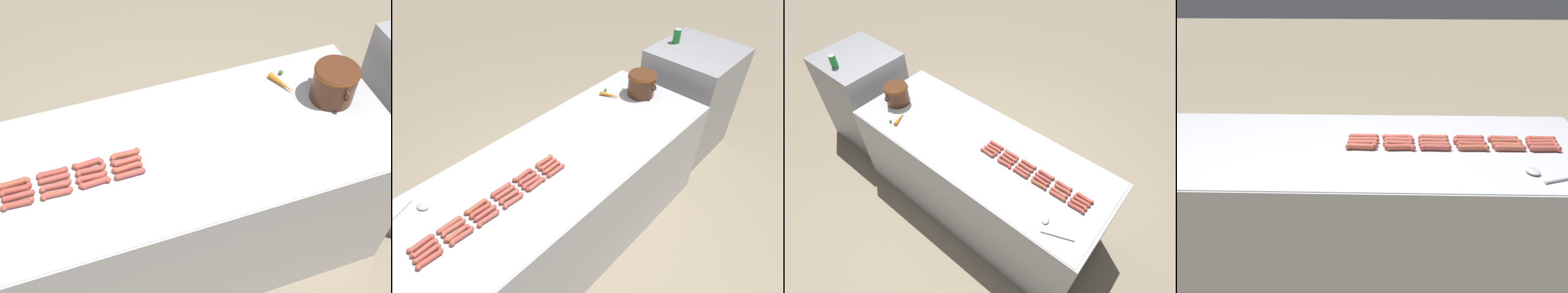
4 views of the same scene
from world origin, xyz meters
TOP-DOWN VIEW (x-y plane):
  - ground_plane at (0.00, 0.00)m, footprint 20.00×20.00m
  - griddle_counter at (0.00, 0.00)m, footprint 0.86×2.28m
  - back_cabinet at (0.01, 1.66)m, footprint 0.70×0.73m
  - hot_dog_0 at (-0.03, -0.91)m, footprint 0.03×0.14m
  - hot_dog_1 at (-0.03, -0.76)m, footprint 0.03×0.14m
  - hot_dog_2 at (-0.03, -0.60)m, footprint 0.03×0.14m
  - hot_dog_3 at (-0.03, -0.44)m, footprint 0.03×0.14m
  - hot_dog_4 at (-0.03, -0.29)m, footprint 0.04×0.14m
  - hot_dog_5 at (-0.03, -0.12)m, footprint 0.03×0.14m
  - hot_dog_6 at (0.01, -0.91)m, footprint 0.04×0.14m
  - hot_dog_7 at (0.00, -0.76)m, footprint 0.03×0.14m
  - hot_dog_8 at (0.01, -0.60)m, footprint 0.03×0.14m
  - hot_dog_9 at (0.00, -0.44)m, footprint 0.03×0.14m
  - hot_dog_10 at (0.01, -0.28)m, footprint 0.04×0.14m
  - hot_dog_11 at (0.01, -0.13)m, footprint 0.03×0.14m
  - hot_dog_12 at (0.04, -0.92)m, footprint 0.03×0.14m
  - hot_dog_13 at (0.04, -0.76)m, footprint 0.03×0.14m
  - hot_dog_14 at (0.04, -0.59)m, footprint 0.03×0.14m
  - hot_dog_15 at (0.04, -0.44)m, footprint 0.04×0.14m
  - hot_dog_16 at (0.04, -0.29)m, footprint 0.03×0.14m
  - hot_dog_17 at (0.04, -0.13)m, footprint 0.03×0.14m
  - hot_dog_18 at (0.08, -0.92)m, footprint 0.03×0.14m
  - hot_dog_19 at (0.08, -0.75)m, footprint 0.03×0.14m
  - hot_dog_20 at (0.08, -0.60)m, footprint 0.03×0.14m
  - hot_dog_21 at (0.08, -0.44)m, footprint 0.03×0.14m
  - hot_dog_22 at (0.08, -0.28)m, footprint 0.03×0.14m
  - hot_dog_23 at (0.08, -0.13)m, footprint 0.03×0.14m
  - bean_pot at (-0.07, 0.92)m, footprint 0.27×0.22m
  - serving_spoon at (-0.26, -0.84)m, footprint 0.14×0.26m
  - carrot at (-0.22, 0.73)m, footprint 0.18×0.09m
  - soda_can at (-0.22, 1.64)m, footprint 0.07×0.07m

SIDE VIEW (x-z plane):
  - ground_plane at x=0.00m, z-range 0.00..0.00m
  - griddle_counter at x=0.00m, z-range 0.00..0.89m
  - back_cabinet at x=0.01m, z-range 0.00..1.05m
  - serving_spoon at x=-0.26m, z-range 0.89..0.91m
  - hot_dog_0 at x=-0.03m, z-range 0.89..0.92m
  - hot_dog_1 at x=-0.03m, z-range 0.89..0.92m
  - hot_dog_2 at x=-0.03m, z-range 0.89..0.92m
  - hot_dog_3 at x=-0.03m, z-range 0.89..0.92m
  - hot_dog_4 at x=-0.03m, z-range 0.89..0.92m
  - hot_dog_5 at x=-0.03m, z-range 0.89..0.92m
  - hot_dog_6 at x=0.01m, z-range 0.89..0.92m
  - hot_dog_7 at x=0.00m, z-range 0.89..0.92m
  - hot_dog_8 at x=0.01m, z-range 0.89..0.92m
  - hot_dog_9 at x=0.00m, z-range 0.89..0.92m
  - hot_dog_10 at x=0.01m, z-range 0.89..0.92m
  - hot_dog_11 at x=0.01m, z-range 0.89..0.92m
  - hot_dog_12 at x=0.04m, z-range 0.89..0.92m
  - hot_dog_13 at x=0.04m, z-range 0.89..0.92m
  - hot_dog_14 at x=0.04m, z-range 0.89..0.92m
  - hot_dog_15 at x=0.04m, z-range 0.89..0.92m
  - hot_dog_16 at x=0.04m, z-range 0.89..0.92m
  - hot_dog_17 at x=0.04m, z-range 0.89..0.92m
  - hot_dog_18 at x=0.08m, z-range 0.89..0.92m
  - hot_dog_19 at x=0.08m, z-range 0.89..0.92m
  - hot_dog_20 at x=0.08m, z-range 0.89..0.92m
  - hot_dog_21 at x=0.08m, z-range 0.89..0.92m
  - hot_dog_22 at x=0.08m, z-range 0.89..0.92m
  - hot_dog_23 at x=0.08m, z-range 0.89..0.92m
  - carrot at x=-0.22m, z-range 0.89..0.92m
  - bean_pot at x=-0.07m, z-range 0.90..1.08m
  - soda_can at x=-0.22m, z-range 1.05..1.17m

